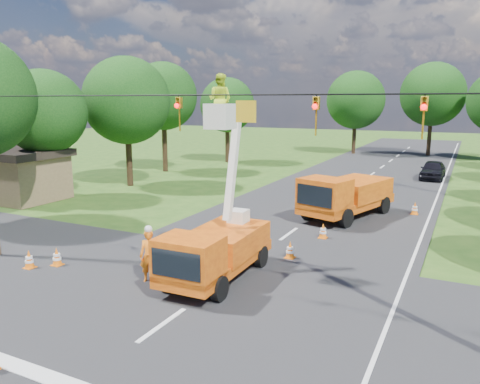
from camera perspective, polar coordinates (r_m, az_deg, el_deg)
The scene contains 21 objects.
ground at distance 31.28m, azimuth 12.36°, elevation -0.49°, with size 140.00×140.00×0.00m, color #274C16.
road_main at distance 31.28m, azimuth 12.36°, elevation -0.49°, with size 12.00×100.00×0.06m, color black.
road_cross at distance 15.15m, azimuth -4.94°, elevation -12.89°, with size 56.00×10.00×0.07m, color black.
edge_line at distance 30.47m, azimuth 22.62°, elevation -1.41°, with size 0.12×90.00×0.02m, color silver.
bucket_truck at distance 16.15m, azimuth -2.97°, elevation -5.54°, with size 2.23×5.38×7.02m.
second_truck at distance 25.34m, azimuth 12.70°, elevation -0.38°, with size 4.04×6.68×2.35m.
ground_worker at distance 16.37m, azimuth -10.98°, elevation -7.69°, with size 0.68×0.45×1.87m, color orange.
distant_car at distance 40.14m, azimuth 22.46°, elevation 2.52°, with size 1.75×4.34×1.48m, color black.
traffic_cone_2 at distance 18.66m, azimuth 6.12°, elevation -7.04°, with size 0.38×0.38×0.71m.
traffic_cone_3 at distance 21.50m, azimuth 10.09°, elevation -4.70°, with size 0.38×0.38×0.71m.
traffic_cone_4 at distance 19.07m, azimuth -21.43°, elevation -7.38°, with size 0.38×0.38×0.71m.
traffic_cone_5 at distance 19.16m, azimuth -24.31°, elevation -7.51°, with size 0.38×0.38×0.71m.
traffic_cone_7 at distance 27.26m, azimuth 20.54°, elevation -1.88°, with size 0.38×0.38×0.71m.
signal_span at distance 12.82m, azimuth 3.28°, elevation 9.87°, with size 18.00×0.29×1.07m.
shed at distance 32.40m, azimuth -25.37°, elevation 1.99°, with size 5.50×4.50×3.15m.
tree_left_c at distance 31.57m, azimuth -22.80°, elevation 8.96°, with size 5.20×5.20×8.06m.
tree_left_d at distance 34.83m, azimuth -13.67°, elevation 10.76°, with size 6.20×6.20×9.24m.
tree_left_e at distance 41.48m, azimuth -9.34°, elevation 11.43°, with size 5.80×5.80×9.41m.
tree_left_f at distance 47.26m, azimuth -1.56°, elevation 10.54°, with size 5.40×5.40×8.40m.
tree_far_a at distance 56.15m, azimuth 13.93°, elevation 10.83°, with size 6.60×6.60×9.50m.
tree_far_b at distance 56.96m, azimuth 22.43°, elevation 10.95°, with size 7.00×7.00×10.32m.
Camera 1 is at (7.24, -9.80, 6.15)m, focal length 35.00 mm.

